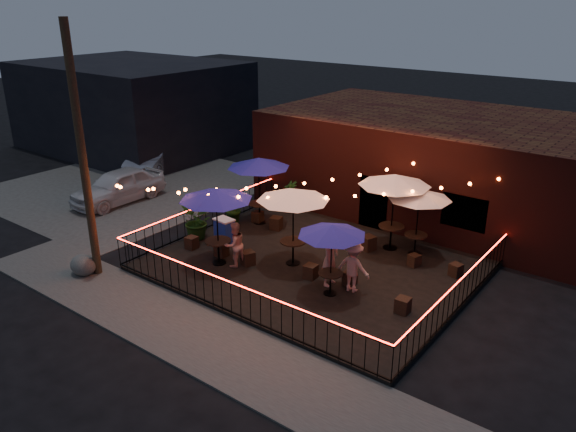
# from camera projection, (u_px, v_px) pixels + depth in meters

# --- Properties ---
(ground) EXTENTS (110.00, 110.00, 0.00)m
(ground) POSITION_uv_depth(u_px,v_px,m) (276.00, 291.00, 17.36)
(ground) COLOR black
(ground) RESTS_ON ground
(patio) EXTENTS (10.00, 8.00, 0.15)m
(patio) POSITION_uv_depth(u_px,v_px,m) (313.00, 266.00, 18.81)
(patio) COLOR black
(patio) RESTS_ON ground
(sidewalk) EXTENTS (18.00, 2.50, 0.05)m
(sidewalk) POSITION_uv_depth(u_px,v_px,m) (200.00, 338.00, 14.94)
(sidewalk) COLOR #43403D
(sidewalk) RESTS_ON ground
(parking_lot) EXTENTS (11.00, 12.00, 0.02)m
(parking_lot) POSITION_uv_depth(u_px,v_px,m) (133.00, 185.00, 27.09)
(parking_lot) COLOR #43403D
(parking_lot) RESTS_ON ground
(brick_building) EXTENTS (14.00, 8.00, 4.00)m
(brick_building) POSITION_uv_depth(u_px,v_px,m) (442.00, 163.00, 23.47)
(brick_building) COLOR #35120E
(brick_building) RESTS_ON ground
(background_building) EXTENTS (12.00, 9.00, 5.00)m
(background_building) POSITION_uv_depth(u_px,v_px,m) (132.00, 105.00, 33.26)
(background_building) COLOR black
(background_building) RESTS_ON ground
(utility_pole) EXTENTS (0.26, 0.26, 8.00)m
(utility_pole) POSITION_uv_depth(u_px,v_px,m) (82.00, 156.00, 17.02)
(utility_pole) COLOR #3B2318
(utility_pole) RESTS_ON ground
(fence_front) EXTENTS (10.00, 0.04, 1.04)m
(fence_front) POSITION_uv_depth(u_px,v_px,m) (231.00, 298.00, 15.64)
(fence_front) COLOR black
(fence_front) RESTS_ON patio
(fence_left) EXTENTS (0.04, 8.00, 1.04)m
(fence_left) POSITION_uv_depth(u_px,v_px,m) (206.00, 217.00, 21.42)
(fence_left) COLOR black
(fence_left) RESTS_ON patio
(fence_right) EXTENTS (0.04, 8.00, 1.04)m
(fence_right) POSITION_uv_depth(u_px,v_px,m) (459.00, 296.00, 15.78)
(fence_right) COLOR black
(fence_right) RESTS_ON patio
(festoon_lights) EXTENTS (10.02, 8.72, 1.32)m
(festoon_lights) POSITION_uv_depth(u_px,v_px,m) (283.00, 194.00, 18.27)
(festoon_lights) COLOR #FF5F1E
(festoon_lights) RESTS_ON ground
(cafe_table_0) EXTENTS (2.78, 2.78, 2.65)m
(cafe_table_0) POSITION_uv_depth(u_px,v_px,m) (216.00, 195.00, 18.00)
(cafe_table_0) COLOR black
(cafe_table_0) RESTS_ON patio
(cafe_table_1) EXTENTS (2.68, 2.68, 2.66)m
(cafe_table_1) POSITION_uv_depth(u_px,v_px,m) (259.00, 164.00, 21.35)
(cafe_table_1) COLOR black
(cafe_table_1) RESTS_ON patio
(cafe_table_2) EXTENTS (2.47, 2.47, 2.65)m
(cafe_table_2) POSITION_uv_depth(u_px,v_px,m) (293.00, 196.00, 17.97)
(cafe_table_2) COLOR black
(cafe_table_2) RESTS_ON patio
(cafe_table_3) EXTENTS (3.11, 3.11, 2.75)m
(cafe_table_3) POSITION_uv_depth(u_px,v_px,m) (395.00, 181.00, 19.08)
(cafe_table_3) COLOR black
(cafe_table_3) RESTS_ON patio
(cafe_table_4) EXTENTS (2.25, 2.25, 2.25)m
(cafe_table_4) POSITION_uv_depth(u_px,v_px,m) (332.00, 231.00, 16.19)
(cafe_table_4) COLOR black
(cafe_table_4) RESTS_ON patio
(cafe_table_5) EXTENTS (2.77, 2.77, 2.39)m
(cafe_table_5) POSITION_uv_depth(u_px,v_px,m) (420.00, 195.00, 18.74)
(cafe_table_5) COLOR black
(cafe_table_5) RESTS_ON patio
(bistro_chair_0) EXTENTS (0.39, 0.39, 0.44)m
(bistro_chair_0) POSITION_uv_depth(u_px,v_px,m) (192.00, 243.00, 19.90)
(bistro_chair_0) COLOR black
(bistro_chair_0) RESTS_ON patio
(bistro_chair_1) EXTENTS (0.41, 0.41, 0.47)m
(bistro_chair_1) POSITION_uv_depth(u_px,v_px,m) (221.00, 250.00, 19.32)
(bistro_chair_1) COLOR black
(bistro_chair_1) RESTS_ON patio
(bistro_chair_2) EXTENTS (0.41, 0.41, 0.45)m
(bistro_chair_2) POSITION_uv_depth(u_px,v_px,m) (258.00, 217.00, 22.22)
(bistro_chair_2) COLOR black
(bistro_chair_2) RESTS_ON patio
(bistro_chair_3) EXTENTS (0.51, 0.51, 0.49)m
(bistro_chair_3) POSITION_uv_depth(u_px,v_px,m) (276.00, 223.00, 21.54)
(bistro_chair_3) COLOR black
(bistro_chair_3) RESTS_ON patio
(bistro_chair_4) EXTENTS (0.52, 0.52, 0.47)m
(bistro_chair_4) POSITION_uv_depth(u_px,v_px,m) (248.00, 258.00, 18.70)
(bistro_chair_4) COLOR black
(bistro_chair_4) RESTS_ON patio
(bistro_chair_5) EXTENTS (0.41, 0.41, 0.45)m
(bistro_chair_5) POSITION_uv_depth(u_px,v_px,m) (311.00, 271.00, 17.80)
(bistro_chair_5) COLOR black
(bistro_chair_5) RESTS_ON patio
(bistro_chair_6) EXTENTS (0.41, 0.41, 0.45)m
(bistro_chair_6) POSITION_uv_depth(u_px,v_px,m) (330.00, 233.00, 20.73)
(bistro_chair_6) COLOR black
(bistro_chair_6) RESTS_ON patio
(bistro_chair_7) EXTENTS (0.54, 0.54, 0.51)m
(bistro_chair_7) POSITION_uv_depth(u_px,v_px,m) (368.00, 243.00, 19.79)
(bistro_chair_7) COLOR black
(bistro_chair_7) RESTS_ON patio
(bistro_chair_8) EXTENTS (0.41, 0.41, 0.45)m
(bistro_chair_8) POSITION_uv_depth(u_px,v_px,m) (350.00, 278.00, 17.39)
(bistro_chair_8) COLOR black
(bistro_chair_8) RESTS_ON patio
(bistro_chair_9) EXTENTS (0.39, 0.39, 0.45)m
(bistro_chair_9) POSITION_uv_depth(u_px,v_px,m) (403.00, 305.00, 15.85)
(bistro_chair_9) COLOR black
(bistro_chair_9) RESTS_ON patio
(bistro_chair_10) EXTENTS (0.43, 0.43, 0.40)m
(bistro_chair_10) POSITION_uv_depth(u_px,v_px,m) (414.00, 260.00, 18.61)
(bistro_chair_10) COLOR black
(bistro_chair_10) RESTS_ON patio
(bistro_chair_11) EXTENTS (0.43, 0.43, 0.42)m
(bistro_chair_11) POSITION_uv_depth(u_px,v_px,m) (456.00, 270.00, 17.94)
(bistro_chair_11) COLOR black
(bistro_chair_11) RESTS_ON patio
(patron_a) EXTENTS (0.52, 0.73, 1.87)m
(patron_a) POSITION_uv_depth(u_px,v_px,m) (330.00, 257.00, 17.17)
(patron_a) COLOR tan
(patron_a) RESTS_ON patio
(patron_b) EXTENTS (0.74, 0.87, 1.54)m
(patron_b) POSITION_uv_depth(u_px,v_px,m) (235.00, 244.00, 18.42)
(patron_b) COLOR tan
(patron_b) RESTS_ON patio
(patron_c) EXTENTS (1.09, 0.67, 1.62)m
(patron_c) POSITION_uv_depth(u_px,v_px,m) (353.00, 267.00, 16.83)
(patron_c) COLOR tan
(patron_c) RESTS_ON patio
(potted_shrub_a) EXTENTS (1.56, 1.47, 1.38)m
(potted_shrub_a) POSITION_uv_depth(u_px,v_px,m) (197.00, 221.00, 20.52)
(potted_shrub_a) COLOR #173C11
(potted_shrub_a) RESTS_ON patio
(potted_shrub_b) EXTENTS (0.84, 0.72, 1.37)m
(potted_shrub_b) POSITION_uv_depth(u_px,v_px,m) (234.00, 209.00, 21.76)
(potted_shrub_b) COLOR #18370D
(potted_shrub_b) RESTS_ON patio
(potted_shrub_c) EXTENTS (0.95, 0.95, 1.27)m
(potted_shrub_c) POSITION_uv_depth(u_px,v_px,m) (290.00, 196.00, 23.26)
(potted_shrub_c) COLOR #17400C
(potted_shrub_c) RESTS_ON patio
(cooler) EXTENTS (0.76, 0.58, 0.94)m
(cooler) POSITION_uv_depth(u_px,v_px,m) (225.00, 231.00, 20.25)
(cooler) COLOR #1C3BBB
(cooler) RESTS_ON patio
(boulder) EXTENTS (1.14, 1.07, 0.70)m
(boulder) POSITION_uv_depth(u_px,v_px,m) (83.00, 265.00, 18.28)
(boulder) COLOR #494944
(boulder) RESTS_ON ground
(car_white) EXTENTS (1.74, 4.32, 1.47)m
(car_white) POSITION_uv_depth(u_px,v_px,m) (118.00, 186.00, 24.66)
(car_white) COLOR white
(car_white) RESTS_ON ground
(car_silver) EXTENTS (3.63, 4.85, 1.53)m
(car_silver) POSITION_uv_depth(u_px,v_px,m) (154.00, 157.00, 29.09)
(car_silver) COLOR #A1A2A8
(car_silver) RESTS_ON ground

